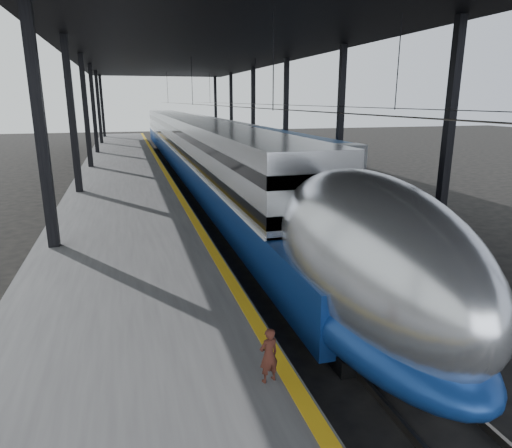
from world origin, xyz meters
name	(u,v)px	position (x,y,z in m)	size (l,w,h in m)	color
ground	(258,315)	(0.00, 0.00, 0.00)	(160.00, 160.00, 0.00)	black
platform	(124,183)	(-3.50, 20.00, 0.50)	(6.00, 80.00, 1.00)	#4C4C4F
yellow_strip	(166,173)	(-0.70, 20.00, 1.00)	(0.30, 80.00, 0.01)	gold
rails	(241,183)	(4.50, 20.00, 0.08)	(6.52, 80.00, 0.16)	slate
canopy	(200,47)	(1.90, 20.00, 9.12)	(18.00, 75.00, 9.47)	black
tgv_train	(194,149)	(2.00, 25.36, 2.07)	(3.08, 65.20, 4.42)	silver
second_train	(226,139)	(7.00, 36.50, 1.86)	(2.67, 56.05, 3.67)	navy
child	(269,355)	(-1.09, -4.41, 1.51)	(0.37, 0.25, 1.02)	#451F17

